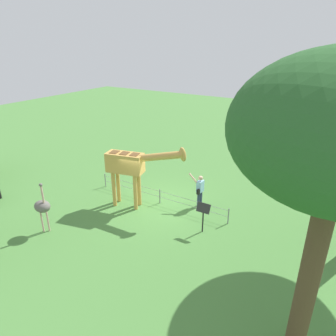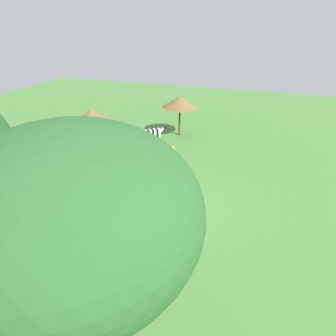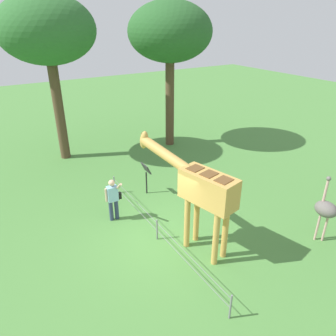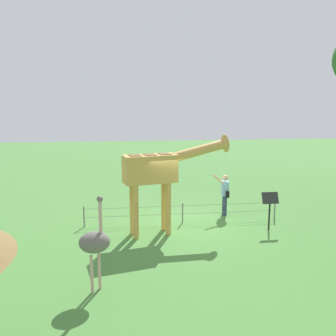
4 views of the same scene
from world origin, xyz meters
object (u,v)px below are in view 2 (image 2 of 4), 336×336
zebra (153,134)px  tree_northeast (76,217)px  shade_hut_near (180,102)px  shade_hut_far (92,116)px  ostrich (124,157)px  giraffe (167,165)px  visitor (181,220)px  info_sign (134,225)px

zebra → tree_northeast: size_ratio=0.22×
shade_hut_near → shade_hut_far: (5.43, -4.88, -0.07)m
shade_hut_far → ostrich: bearing=57.5°
giraffe → shade_hut_far: bearing=-119.9°
ostrich → visitor: bearing=48.8°
ostrich → shade_hut_far: size_ratio=0.68×
giraffe → tree_northeast: bearing=10.0°
ostrich → shade_hut_near: bearing=169.4°
shade_hut_far → tree_northeast: size_ratio=0.44×
zebra → ostrich: ostrich is taller
giraffe → tree_northeast: tree_northeast is taller
info_sign → shade_hut_far: bearing=-138.8°
visitor → info_sign: size_ratio=1.26×
visitor → ostrich: 6.88m
tree_northeast → giraffe: bearing=-170.0°
ostrich → shade_hut_near: (-7.62, 1.43, 1.72)m
ostrich → shade_hut_near: 7.95m
giraffe → zebra: bearing=-152.3°
ostrich → tree_northeast: 13.06m
shade_hut_far → zebra: bearing=118.8°
info_sign → visitor: bearing=119.4°
zebra → tree_northeast: tree_northeast is taller
giraffe → shade_hut_near: (-9.45, -2.12, 0.79)m
ostrich → tree_northeast: size_ratio=0.30×
giraffe → tree_northeast: (9.17, 1.61, 3.85)m
shade_hut_near → tree_northeast: (18.62, 3.73, 3.06)m
visitor → zebra: (-8.81, -4.84, 0.26)m
zebra → shade_hut_near: bearing=161.9°
ostrich → shade_hut_far: shade_hut_far is taller
shade_hut_near → info_sign: size_ratio=2.55×
shade_hut_far → info_sign: size_ratio=2.50×
giraffe → zebra: size_ratio=2.28×
zebra → giraffe: bearing=27.7°
shade_hut_far → tree_northeast: (13.19, 8.61, 3.13)m
zebra → shade_hut_near: shade_hut_near is taller
shade_hut_near → shade_hut_far: shade_hut_near is taller
tree_northeast → visitor: bearing=179.9°
zebra → info_sign: size_ratio=1.26×
giraffe → shade_hut_near: 9.72m
shade_hut_near → shade_hut_far: 7.30m
shade_hut_near → info_sign: bearing=8.2°
shade_hut_near → zebra: bearing=-18.1°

